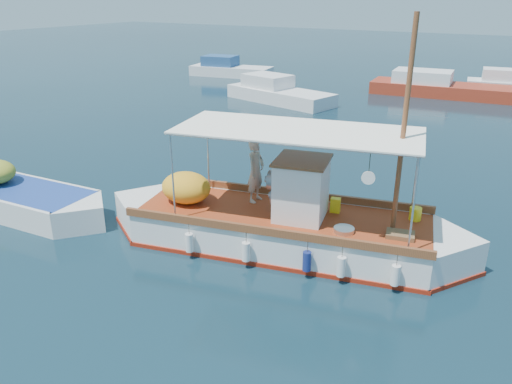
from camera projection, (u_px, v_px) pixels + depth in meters
The scene contains 7 objects.
ground at pixel (271, 240), 14.07m from camera, with size 160.00×160.00×0.00m, color black.
fishing_caique at pixel (279, 226), 13.60m from camera, with size 10.14×4.32×6.33m.
dinghy at pixel (16, 199), 15.88m from camera, with size 7.19×2.35×1.76m.
bg_boat_nw at pixel (277, 94), 31.58m from camera, with size 7.62×4.13×1.80m.
bg_boat_n at pixel (438, 88), 33.39m from camera, with size 9.48×3.55×1.80m.
bg_boat_far_w at pixel (229, 70), 41.14m from camera, with size 6.94×3.32×1.80m.
bg_boat_far_n at pixel (511, 86), 34.14m from camera, with size 6.28×2.78×1.80m.
Camera 1 is at (5.94, -11.05, 6.52)m, focal length 35.00 mm.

